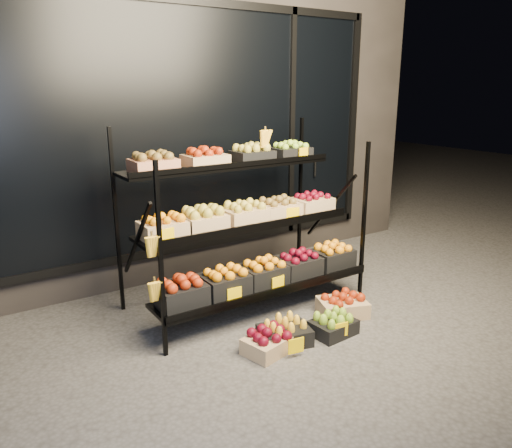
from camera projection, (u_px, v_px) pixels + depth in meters
ground at (287, 329)px, 4.22m from camera, size 24.00×24.00×0.00m
building at (157, 106)px, 5.82m from camera, size 6.00×2.08×3.50m
display_rack at (247, 224)px, 4.48m from camera, size 2.18×1.02×1.71m
tag_floor_a at (296, 350)px, 3.77m from camera, size 0.13×0.01×0.12m
tag_floor_b at (341, 334)px, 4.01m from camera, size 0.13×0.01×0.12m
floor_crate_left at (269, 341)px, 3.84m from camera, size 0.43×0.36×0.19m
floor_crate_midleft at (284, 332)px, 3.97m from camera, size 0.46×0.38×0.20m
floor_crate_midright at (342, 305)px, 4.46m from camera, size 0.49×0.43×0.21m
floor_crate_right at (333, 324)px, 4.11m from camera, size 0.38×0.29×0.19m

